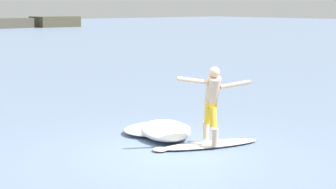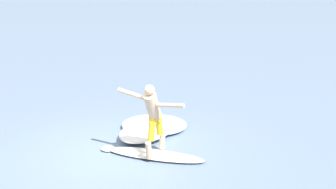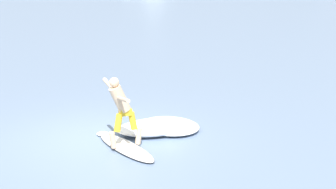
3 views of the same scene
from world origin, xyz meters
name	(u,v)px [view 1 (image 1 of 3)]	position (x,y,z in m)	size (l,w,h in m)	color
ground_plane	(170,153)	(0.00, 0.00, 0.00)	(200.00, 200.00, 0.00)	slate
surfboard	(208,145)	(0.96, -0.14, 0.04)	(2.46, 1.24, 0.22)	white
surfer	(212,98)	(0.96, -0.25, 1.06)	(1.46, 0.99, 1.66)	#D4B08C
wave_foam_at_tail	(165,130)	(0.81, 1.12, 0.16)	(1.96, 2.22, 0.32)	white
wave_foam_at_nose	(157,129)	(0.93, 1.56, 0.10)	(1.76, 1.57, 0.19)	white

